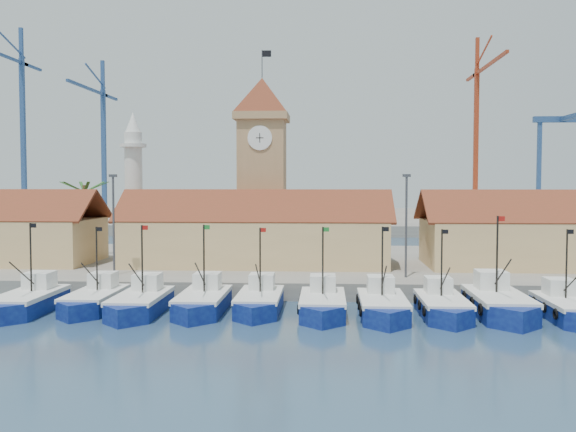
# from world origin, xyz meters

# --- Properties ---
(ground) EXTENTS (400.00, 400.00, 0.00)m
(ground) POSITION_xyz_m (0.00, 0.00, 0.00)
(ground) COLOR navy
(ground) RESTS_ON ground
(quay) EXTENTS (140.00, 32.00, 1.50)m
(quay) POSITION_xyz_m (0.00, 24.00, 0.75)
(quay) COLOR gray
(quay) RESTS_ON ground
(terminal) EXTENTS (240.00, 80.00, 2.00)m
(terminal) POSITION_xyz_m (0.00, 110.00, 1.00)
(terminal) COLOR gray
(terminal) RESTS_ON ground
(boat_0) EXTENTS (3.43, 9.40, 7.11)m
(boat_0) POSITION_xyz_m (-15.43, 2.15, 0.74)
(boat_0) COLOR #0C125B
(boat_0) RESTS_ON ground
(boat_1) EXTENTS (3.25, 8.90, 6.74)m
(boat_1) POSITION_xyz_m (-10.73, 3.36, 0.70)
(boat_1) COLOR #0C125B
(boat_1) RESTS_ON ground
(boat_2) EXTENTS (3.36, 9.21, 6.97)m
(boat_2) POSITION_xyz_m (-6.82, 2.20, 0.72)
(boat_2) COLOR #0C125B
(boat_2) RESTS_ON ground
(boat_3) EXTENTS (3.36, 9.21, 6.97)m
(boat_3) POSITION_xyz_m (-2.26, 2.93, 0.72)
(boat_3) COLOR #0C125B
(boat_3) RESTS_ON ground
(boat_4) EXTENTS (3.24, 8.88, 6.72)m
(boat_4) POSITION_xyz_m (1.99, 3.44, 0.69)
(boat_4) COLOR #0C125B
(boat_4) RESTS_ON ground
(boat_5) EXTENTS (3.31, 9.06, 6.86)m
(boat_5) POSITION_xyz_m (6.78, 2.56, 0.71)
(boat_5) COLOR #0C125B
(boat_5) RESTS_ON ground
(boat_6) EXTENTS (3.35, 9.17, 6.94)m
(boat_6) POSITION_xyz_m (11.16, 2.11, 0.72)
(boat_6) COLOR #0C125B
(boat_6) RESTS_ON ground
(boat_7) EXTENTS (3.25, 8.89, 6.73)m
(boat_7) POSITION_xyz_m (15.53, 2.45, 0.70)
(boat_7) COLOR #0C125B
(boat_7) RESTS_ON ground
(boat_8) EXTENTS (3.74, 10.24, 7.75)m
(boat_8) POSITION_xyz_m (19.70, 2.95, 0.80)
(boat_8) COLOR #0C125B
(boat_8) RESTS_ON ground
(boat_9) EXTENTS (3.29, 9.01, 6.81)m
(boat_9) POSITION_xyz_m (24.34, 1.95, 0.70)
(boat_9) COLOR #0C125B
(boat_9) RESTS_ON ground
(hall_center) EXTENTS (27.04, 10.13, 7.61)m
(hall_center) POSITION_xyz_m (0.00, 20.00, 3.99)
(hall_center) COLOR #DBB378
(hall_center) RESTS_ON quay
(clock_tower) EXTENTS (5.80, 5.80, 22.70)m
(clock_tower) POSITION_xyz_m (0.00, 26.00, 11.96)
(clock_tower) COLOR tan
(clock_tower) RESTS_ON quay
(minaret) EXTENTS (3.00, 3.00, 16.30)m
(minaret) POSITION_xyz_m (-15.00, 28.00, 9.73)
(minaret) COLOR silver
(minaret) RESTS_ON quay
(palm_tree) EXTENTS (5.60, 5.03, 8.39)m
(palm_tree) POSITION_xyz_m (-20.00, 26.00, 6.25)
(palm_tree) COLOR brown
(palm_tree) RESTS_ON quay
(lamp_posts) EXTENTS (80.70, 0.25, 9.03)m
(lamp_posts) POSITION_xyz_m (0.50, 12.00, 6.48)
(lamp_posts) COLOR #3F3F44
(lamp_posts) RESTS_ON quay
(crane_blue_far) EXTENTS (1.00, 35.01, 43.52)m
(crane_blue_far) POSITION_xyz_m (-63.63, 100.29, 26.34)
(crane_blue_far) COLOR navy
(crane_blue_far) RESTS_ON terminal
(crane_blue_near) EXTENTS (1.00, 31.37, 36.94)m
(crane_blue_near) POSITION_xyz_m (-46.61, 106.64, 22.39)
(crane_blue_near) COLOR navy
(crane_blue_near) RESTS_ON terminal
(crane_red_right) EXTENTS (1.00, 34.64, 40.54)m
(crane_red_right) POSITION_xyz_m (41.16, 103.25, 24.66)
(crane_red_right) COLOR #9E3318
(crane_red_right) RESTS_ON terminal
(gantry) EXTENTS (13.00, 22.00, 23.20)m
(gantry) POSITION_xyz_m (62.00, 106.65, 20.04)
(gantry) COLOR navy
(gantry) RESTS_ON terminal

